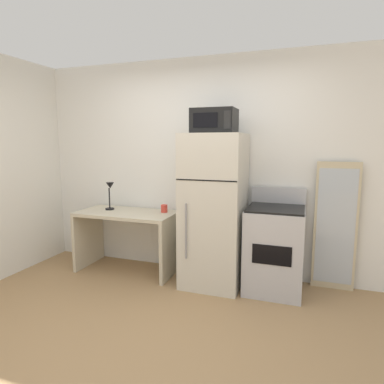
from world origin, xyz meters
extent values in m
plane|color=#9E7A51|center=(0.00, 0.00, 0.00)|extent=(12.00, 12.00, 0.00)
cube|color=white|center=(0.00, 1.70, 1.30)|extent=(5.00, 0.10, 2.60)
cube|color=beige|center=(-0.89, 1.32, 0.73)|extent=(1.21, 0.61, 0.04)
cube|color=beige|center=(-1.48, 1.32, 0.35)|extent=(0.04, 0.61, 0.71)
cube|color=beige|center=(-0.30, 1.32, 0.35)|extent=(0.04, 0.61, 0.71)
cylinder|color=black|center=(-1.17, 1.38, 0.76)|extent=(0.11, 0.11, 0.02)
cylinder|color=black|center=(-1.17, 1.38, 0.90)|extent=(0.02, 0.02, 0.26)
cone|color=black|center=(-1.14, 1.36, 1.07)|extent=(0.10, 0.10, 0.08)
cylinder|color=#D83F33|center=(-0.44, 1.45, 0.80)|extent=(0.08, 0.08, 0.09)
cube|color=beige|center=(0.23, 1.30, 0.85)|extent=(0.65, 0.66, 1.70)
cube|color=black|center=(0.23, 0.97, 1.22)|extent=(0.64, 0.00, 0.01)
cylinder|color=gray|center=(0.02, 0.96, 0.68)|extent=(0.02, 0.02, 0.59)
cube|color=black|center=(0.23, 1.28, 1.83)|extent=(0.46, 0.34, 0.26)
cube|color=black|center=(0.18, 1.11, 1.83)|extent=(0.26, 0.01, 0.15)
cube|color=black|center=(0.41, 1.11, 1.83)|extent=(0.07, 0.01, 0.18)
cube|color=#B7B7BC|center=(0.90, 1.33, 0.45)|extent=(0.60, 0.60, 0.90)
cube|color=black|center=(0.90, 1.33, 0.91)|extent=(0.58, 0.58, 0.02)
cube|color=#B7B7BC|center=(0.90, 1.61, 1.01)|extent=(0.60, 0.04, 0.18)
cube|color=black|center=(0.90, 1.03, 0.50)|extent=(0.38, 0.01, 0.20)
cube|color=#C6B793|center=(1.51, 1.59, 0.70)|extent=(0.44, 0.03, 1.40)
cube|color=#B2BCC6|center=(1.51, 1.57, 0.70)|extent=(0.39, 0.00, 1.26)
camera|label=1|loc=(1.18, -2.19, 1.60)|focal=30.84mm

